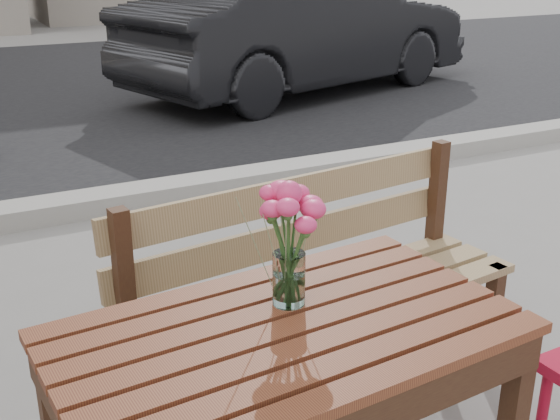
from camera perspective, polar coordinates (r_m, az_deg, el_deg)
name	(u,v)px	position (r m, az deg, el deg)	size (l,w,h in m)	color
street	(44,132)	(6.47, -18.60, 6.05)	(30.00, 8.12, 0.12)	black
main_table	(288,367)	(1.79, 0.62, -12.61)	(1.18, 0.74, 0.70)	#552516
main_bench	(315,267)	(2.40, 2.87, -4.69)	(1.46, 0.59, 0.88)	olive
main_vase	(289,229)	(1.74, 0.74, -1.58)	(0.18, 0.18, 0.33)	white
parked_car	(303,29)	(7.91, 1.85, 14.49)	(1.45, 4.16, 1.37)	black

